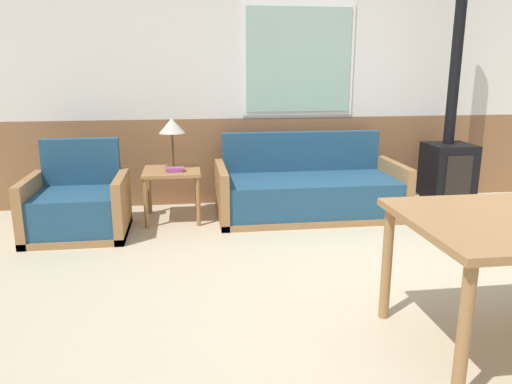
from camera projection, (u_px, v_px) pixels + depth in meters
ground_plane at (441, 301)px, 3.25m from camera, size 16.00×16.00×0.00m
wall_back at (331, 78)px, 5.43m from camera, size 7.20×0.09×2.70m
couch at (308, 192)px, 5.06m from camera, size 1.85×0.87×0.81m
armchair at (78, 207)px, 4.47m from camera, size 0.86×0.75×0.83m
side_table at (172, 178)px, 4.86m from camera, size 0.55×0.55×0.50m
table_lamp at (172, 128)px, 4.84m from camera, size 0.25×0.25×0.49m
book_stack at (175, 169)px, 4.76m from camera, size 0.18×0.13×0.04m
wood_stove at (449, 153)px, 5.31m from camera, size 0.47×0.46×2.54m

